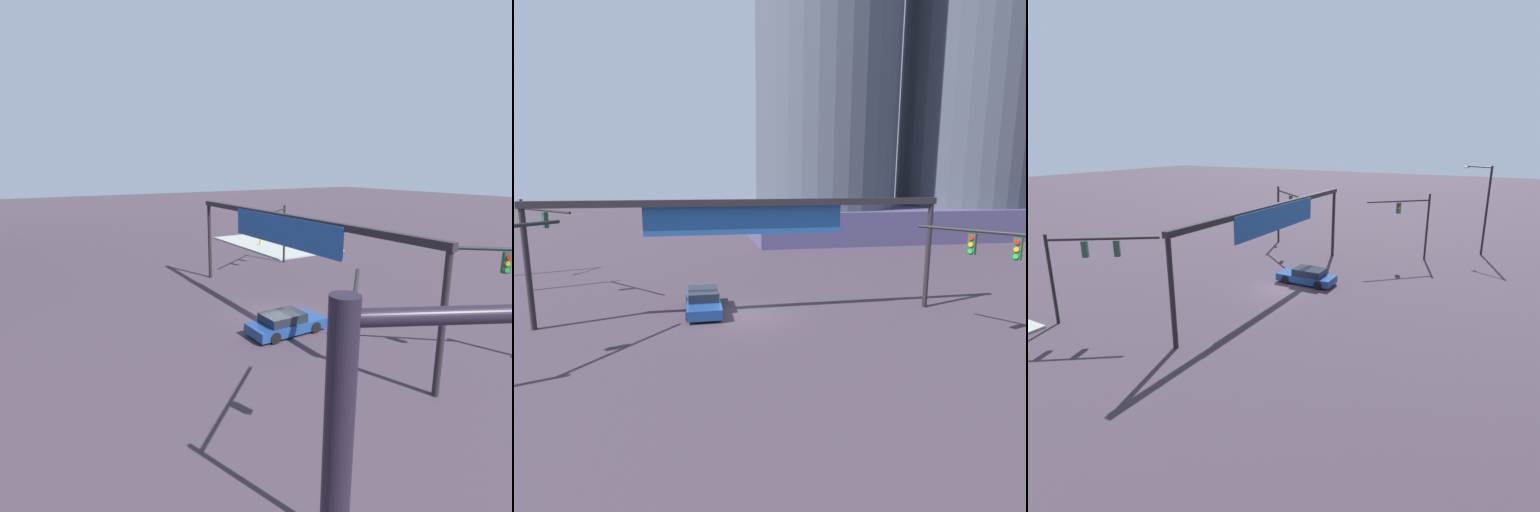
# 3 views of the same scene
# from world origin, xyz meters

# --- Properties ---
(ground_plane) EXTENTS (227.77, 227.77, 0.00)m
(ground_plane) POSITION_xyz_m (0.00, 0.00, 0.00)
(ground_plane) COLOR #3B303B
(traffic_signal_near_corner) EXTENTS (3.84, 5.32, 5.50)m
(traffic_signal_near_corner) POSITION_xyz_m (10.70, -7.10, 4.00)
(traffic_signal_near_corner) COLOR black
(traffic_signal_near_corner) RESTS_ON ground
(traffic_signal_opposite_side) EXTENTS (4.25, 4.52, 6.07)m
(traffic_signal_opposite_side) POSITION_xyz_m (-12.50, 6.64, 4.12)
(traffic_signal_opposite_side) COLOR black
(traffic_signal_opposite_side) RESTS_ON ground
(overhead_sign_gantry) EXTENTS (21.54, 0.43, 6.36)m
(overhead_sign_gantry) POSITION_xyz_m (0.03, -0.18, 5.35)
(overhead_sign_gantry) COLOR black
(overhead_sign_gantry) RESTS_ON ground
(sedan_car_approaching) EXTENTS (1.99, 4.41, 1.21)m
(sedan_car_approaching) POSITION_xyz_m (-2.18, 1.23, 0.57)
(sedan_car_approaching) COLOR navy
(sedan_car_approaching) RESTS_ON ground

